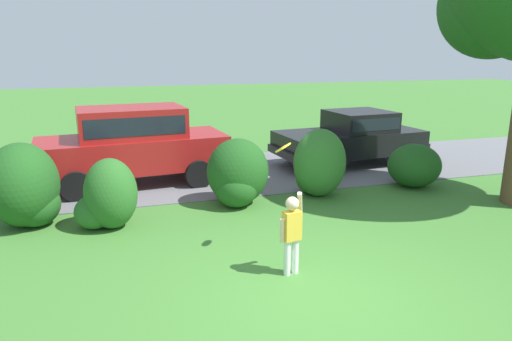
{
  "coord_description": "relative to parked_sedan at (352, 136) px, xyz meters",
  "views": [
    {
      "loc": [
        -2.44,
        -5.11,
        3.25
      ],
      "look_at": [
        -0.06,
        2.79,
        1.1
      ],
      "focal_mm": 32.47,
      "sensor_mm": 36.0,
      "label": 1
    }
  ],
  "objects": [
    {
      "name": "driveway_strip",
      "position": [
        -4.05,
        0.02,
        -0.84
      ],
      "size": [
        28.0,
        4.4,
        0.02
      ],
      "primitive_type": "cube",
      "color": "slate",
      "rests_on": "ground"
    },
    {
      "name": "shrub_far_end",
      "position": [
        0.38,
        -2.45,
        -0.35
      ],
      "size": [
        1.29,
        1.24,
        1.06
      ],
      "color": "#1E511C",
      "rests_on": "ground"
    },
    {
      "name": "shrub_centre",
      "position": [
        -4.11,
        -2.56,
        -0.2
      ],
      "size": [
        1.34,
        1.28,
        1.44
      ],
      "color": "#1E511C",
      "rests_on": "ground"
    },
    {
      "name": "shrub_near_tree",
      "position": [
        -8.26,
        -2.6,
        -0.12
      ],
      "size": [
        1.32,
        1.54,
        1.6
      ],
      "color": "#1E511C",
      "rests_on": "ground"
    },
    {
      "name": "shrub_centre_left",
      "position": [
        -6.77,
        -3.2,
        -0.25
      ],
      "size": [
        1.17,
        1.0,
        1.34
      ],
      "color": "#286023",
      "rests_on": "ground"
    },
    {
      "name": "parked_suv",
      "position": [
        -6.17,
        -0.26,
        0.23
      ],
      "size": [
        4.85,
        2.42,
        1.92
      ],
      "color": "maroon",
      "rests_on": "ground"
    },
    {
      "name": "parked_sedan",
      "position": [
        0.0,
        0.0,
        0.0
      ],
      "size": [
        4.54,
        2.37,
        1.56
      ],
      "color": "black",
      "rests_on": "ground"
    },
    {
      "name": "frisbee",
      "position": [
        -4.03,
        -5.15,
        0.92
      ],
      "size": [
        0.3,
        0.27,
        0.23
      ],
      "color": "yellow"
    },
    {
      "name": "shrub_centre_right",
      "position": [
        -2.18,
        -2.48,
        -0.15
      ],
      "size": [
        1.22,
        1.13,
        1.56
      ],
      "color": "#33702B",
      "rests_on": "ground"
    },
    {
      "name": "ground_plane",
      "position": [
        -4.05,
        -6.74,
        -0.85
      ],
      "size": [
        80.0,
        80.0,
        0.0
      ],
      "primitive_type": "plane",
      "color": "#3D752D"
    },
    {
      "name": "child_thrower",
      "position": [
        -4.16,
        -5.94,
        -0.13
      ],
      "size": [
        0.43,
        0.31,
        1.29
      ],
      "color": "white",
      "rests_on": "ground"
    }
  ]
}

